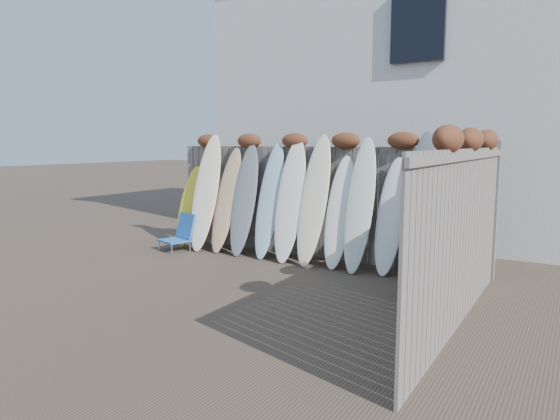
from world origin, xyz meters
The scene contains 18 objects.
ground centered at (0.00, 0.00, 0.00)m, with size 80.00×80.00×0.00m, color #493A2D.
back_fence centered at (0.06, 2.39, 1.18)m, with size 6.05×0.28×2.24m.
right_fence centered at (2.99, 0.25, 1.14)m, with size 0.28×4.40×2.24m.
house centered at (0.50, 6.50, 3.20)m, with size 8.50×5.50×6.33m.
beach_chair centered at (-2.51, 1.58, 0.33)m, with size 0.67×0.69×0.70m.
wooden_crate centered at (2.50, 0.90, 0.39)m, with size 0.66×0.55×0.77m, color #483A36.
lattice_panel centered at (2.79, 1.12, 0.80)m, with size 0.04×1.07×1.60m, color brown.
surfboard_0 centered at (-2.64, 2.02, 0.80)m, with size 0.55×0.07×1.67m, color yellow.
surfboard_1 centered at (-2.13, 1.92, 1.12)m, with size 0.54×0.07×2.33m, color #FFEECE.
surfboard_2 centered at (-1.66, 1.96, 0.99)m, with size 0.51×0.07×2.06m, color #E6A985.
surfboard_3 centered at (-1.24, 1.96, 1.03)m, with size 0.48×0.07×2.13m, color slate.
surfboard_4 centered at (-0.70, 1.98, 1.04)m, with size 0.46×0.07×2.16m, color #9EC4DA.
surfboard_5 centered at (-0.25, 1.95, 1.07)m, with size 0.51×0.07×2.23m, color white.
surfboard_6 centered at (0.21, 1.96, 1.11)m, with size 0.51×0.07×2.31m, color #FCF0CA.
surfboard_7 centered at (0.68, 1.97, 0.93)m, with size 0.47×0.07×1.93m, color white.
surfboard_8 centered at (1.06, 1.93, 1.08)m, with size 0.46×0.07×2.26m, color silver.
surfboard_9 centered at (1.55, 2.01, 0.92)m, with size 0.45×0.07×1.92m, color white.
surfboard_10 centered at (2.00, 1.95, 1.13)m, with size 0.48×0.07×2.35m, color slate.
Camera 1 is at (4.12, -5.52, 2.06)m, focal length 32.00 mm.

